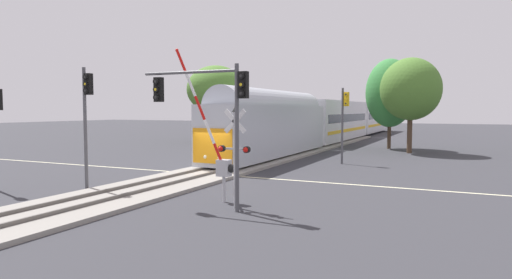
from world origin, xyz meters
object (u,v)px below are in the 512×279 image
(commuter_train, at_px, (335,119))
(traffic_signal_median, at_px, (86,109))
(crossing_gate_near, at_px, (218,153))
(traffic_signal_far_side, at_px, (344,113))
(crossing_signal_mast, at_px, (235,146))
(pine_left_background, at_px, (216,90))
(traffic_signal_near_right, at_px, (209,101))
(oak_far_right, at_px, (411,89))
(elm_centre_background, at_px, (390,93))

(commuter_train, distance_m, traffic_signal_median, 36.26)
(commuter_train, height_order, crossing_gate_near, crossing_gate_near)
(traffic_signal_median, relative_size, traffic_signal_far_side, 1.08)
(traffic_signal_far_side, bearing_deg, traffic_signal_median, -118.56)
(crossing_signal_mast, bearing_deg, crossing_gate_near, 146.90)
(crossing_gate_near, distance_m, crossing_signal_mast, 1.48)
(commuter_train, relative_size, crossing_gate_near, 9.38)
(commuter_train, bearing_deg, traffic_signal_median, -93.79)
(pine_left_background, bearing_deg, commuter_train, 24.59)
(crossing_gate_near, relative_size, traffic_signal_far_side, 1.20)
(traffic_signal_far_side, distance_m, pine_left_background, 24.15)
(crossing_gate_near, relative_size, traffic_signal_near_right, 1.17)
(crossing_gate_near, height_order, pine_left_background, pine_left_background)
(traffic_signal_far_side, relative_size, oak_far_right, 0.64)
(crossing_gate_near, height_order, traffic_signal_near_right, crossing_gate_near)
(pine_left_background, bearing_deg, crossing_gate_near, -59.64)
(commuter_train, distance_m, pine_left_background, 14.66)
(crossing_signal_mast, relative_size, traffic_signal_near_right, 0.72)
(pine_left_background, bearing_deg, crossing_signal_mast, -58.62)
(traffic_signal_median, bearing_deg, elm_centre_background, 72.18)
(crossing_signal_mast, height_order, traffic_signal_near_right, traffic_signal_near_right)
(commuter_train, relative_size, oak_far_right, 7.22)
(traffic_signal_median, xyz_separation_m, traffic_signal_near_right, (7.24, -0.82, 0.30))
(crossing_signal_mast, height_order, oak_far_right, oak_far_right)
(oak_far_right, bearing_deg, crossing_gate_near, -101.24)
(crossing_signal_mast, xyz_separation_m, pine_left_background, (-18.60, 30.49, 3.83))
(traffic_signal_median, bearing_deg, commuter_train, 86.21)
(crossing_gate_near, distance_m, oak_far_right, 26.17)
(oak_far_right, bearing_deg, commuter_train, 133.02)
(oak_far_right, bearing_deg, traffic_signal_median, -114.65)
(pine_left_background, height_order, oak_far_right, pine_left_background)
(traffic_signal_near_right, xyz_separation_m, oak_far_right, (4.68, 26.78, 1.47))
(crossing_signal_mast, bearing_deg, commuter_train, 98.85)
(traffic_signal_median, xyz_separation_m, traffic_signal_far_side, (8.51, 15.63, -0.29))
(crossing_gate_near, distance_m, traffic_signal_near_right, 2.57)
(traffic_signal_median, distance_m, traffic_signal_near_right, 7.29)
(traffic_signal_far_side, bearing_deg, crossing_signal_mast, -91.60)
(pine_left_background, bearing_deg, oak_far_right, -10.81)
(commuter_train, distance_m, traffic_signal_far_side, 21.44)
(traffic_signal_median, bearing_deg, traffic_signal_far_side, 61.44)
(traffic_signal_far_side, bearing_deg, traffic_signal_near_right, -94.42)
(traffic_signal_far_side, xyz_separation_m, traffic_signal_near_right, (-1.27, -16.45, 0.59))
(commuter_train, relative_size, crossing_signal_mast, 15.26)
(commuter_train, xyz_separation_m, crossing_gate_near, (4.47, -35.62, -0.66))
(pine_left_background, relative_size, elm_centre_background, 1.02)
(crossing_signal_mast, xyz_separation_m, traffic_signal_near_right, (-0.83, -0.58, 1.78))
(traffic_signal_far_side, bearing_deg, pine_left_background, 142.50)
(traffic_signal_median, xyz_separation_m, oak_far_right, (11.91, 25.96, 1.77))
(oak_far_right, distance_m, elm_centre_background, 4.52)
(crossing_gate_near, bearing_deg, oak_far_right, 78.76)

